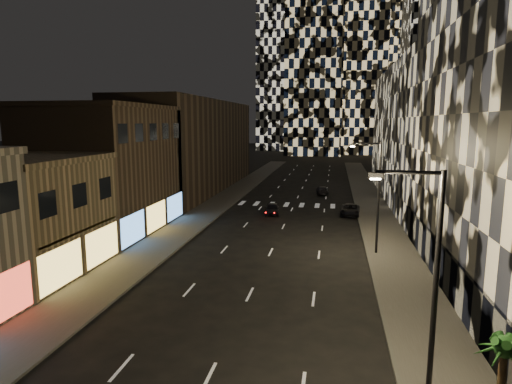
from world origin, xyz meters
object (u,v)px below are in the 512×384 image
at_px(car_dark_rightlane, 350,210).
at_px(car_dark_oncoming, 322,190).
at_px(car_dark_midlane, 273,209).
at_px(streetlight_far, 376,190).
at_px(streetlight_near, 429,278).
at_px(palm_tree, 504,355).

bearing_deg(car_dark_rightlane, car_dark_oncoming, 108.59).
height_order(car_dark_midlane, car_dark_oncoming, car_dark_midlane).
xyz_separation_m(car_dark_midlane, car_dark_oncoming, (5.35, 15.47, -0.06)).
relative_size(streetlight_far, car_dark_midlane, 2.33).
height_order(streetlight_near, car_dark_oncoming, streetlight_near).
distance_m(streetlight_far, car_dark_rightlane, 15.66).
height_order(car_dark_oncoming, palm_tree, palm_tree).
distance_m(car_dark_oncoming, car_dark_rightlane, 14.77).
xyz_separation_m(streetlight_near, streetlight_far, (0.00, 20.00, 0.00)).
height_order(streetlight_far, car_dark_rightlane, streetlight_far).
relative_size(car_dark_rightlane, palm_tree, 1.17).
relative_size(streetlight_near, car_dark_oncoming, 2.19).
distance_m(streetlight_near, car_dark_rightlane, 35.21).
xyz_separation_m(streetlight_far, car_dark_oncoming, (-4.97, 29.19, -4.76)).
distance_m(car_dark_midlane, car_dark_oncoming, 16.36).
relative_size(car_dark_oncoming, car_dark_rightlane, 0.91).
bearing_deg(palm_tree, car_dark_midlane, 109.68).
distance_m(car_dark_midlane, palm_tree, 37.17).
relative_size(streetlight_near, streetlight_far, 1.00).
distance_m(streetlight_near, streetlight_far, 20.00).
relative_size(streetlight_far, car_dark_rightlane, 1.98).
xyz_separation_m(streetlight_near, car_dark_midlane, (-10.32, 33.72, -4.69)).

